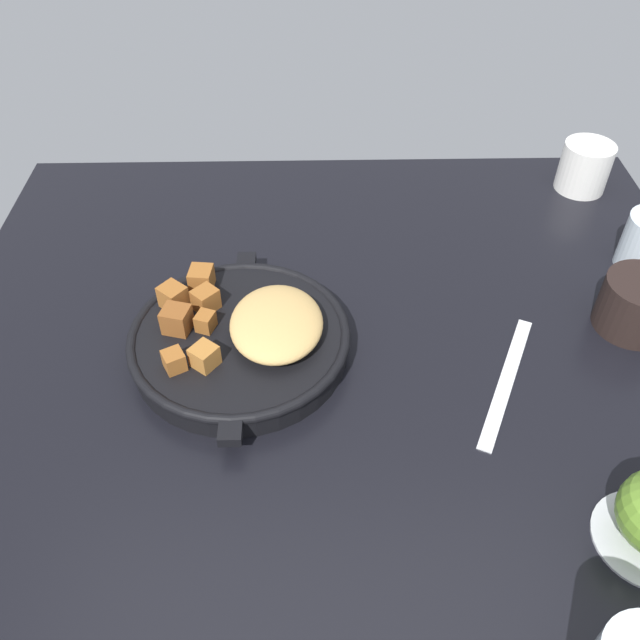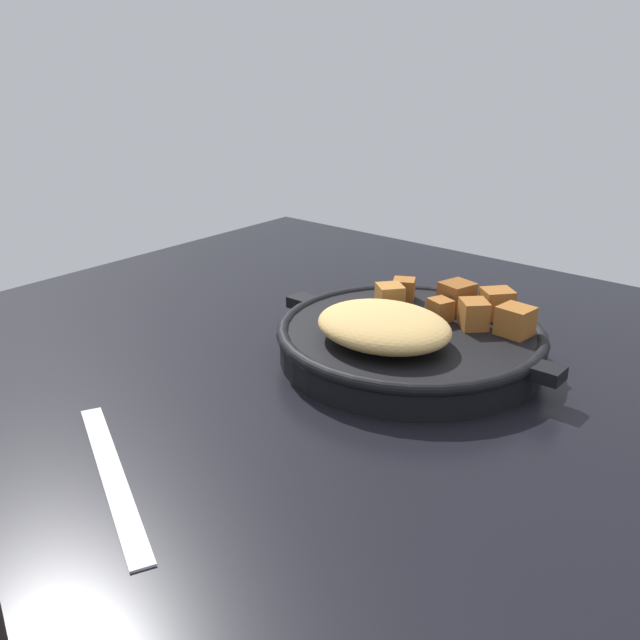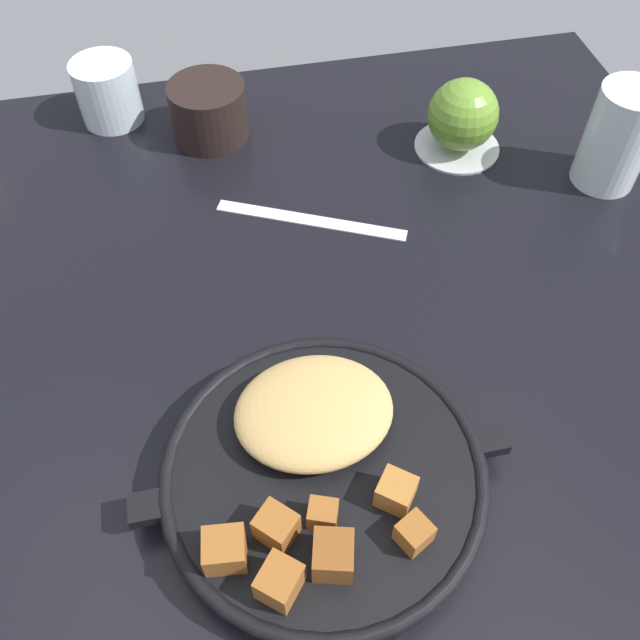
% 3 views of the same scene
% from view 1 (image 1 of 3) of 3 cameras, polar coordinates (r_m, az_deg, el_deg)
% --- Properties ---
extents(ground_plane, '(0.93, 0.97, 0.02)m').
position_cam_1_polar(ground_plane, '(0.77, 1.89, -4.86)').
color(ground_plane, black).
extents(cast_iron_skillet, '(0.30, 0.26, 0.06)m').
position_cam_1_polar(cast_iron_skillet, '(0.77, -6.66, -1.49)').
color(cast_iron_skillet, black).
rests_on(cast_iron_skillet, ground_plane).
extents(butter_knife, '(0.20, 0.10, 0.00)m').
position_cam_1_polar(butter_knife, '(0.78, 15.79, -4.98)').
color(butter_knife, silver).
rests_on(butter_knife, ground_plane).
extents(ceramic_mug_white, '(0.08, 0.08, 0.07)m').
position_cam_1_polar(ceramic_mug_white, '(1.11, 21.83, 12.14)').
color(ceramic_mug_white, silver).
rests_on(ceramic_mug_white, ground_plane).
extents(coffee_mug_dark, '(0.09, 0.09, 0.07)m').
position_cam_1_polar(coffee_mug_dark, '(0.88, 25.68, 1.20)').
color(coffee_mug_dark, black).
rests_on(coffee_mug_dark, ground_plane).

